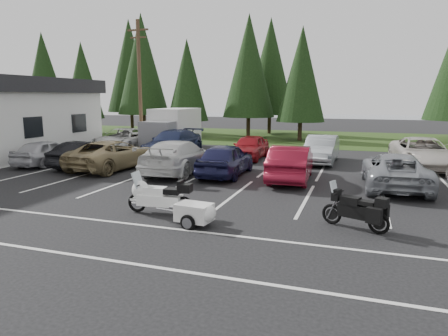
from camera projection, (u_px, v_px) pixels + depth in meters
ground at (214, 200)px, 14.65m from camera, size 120.00×120.00×0.00m
grass_strip at (303, 138)px, 37.03m from camera, size 80.00×16.00×0.01m
lake_water at (354, 121)px, 64.66m from camera, size 70.00×50.00×0.02m
utility_pole at (140, 83)px, 28.19m from camera, size 1.60×0.26×9.00m
box_truck at (170, 129)px, 28.59m from camera, size 2.40×5.60×2.90m
stall_markings at (231, 188)px, 16.52m from camera, size 32.00×16.00×0.01m
conifer_0 at (44, 74)px, 43.41m from camera, size 4.58×4.58×10.66m
conifer_1 at (83, 81)px, 40.45m from camera, size 3.96×3.96×9.22m
conifer_2 at (142, 64)px, 39.77m from camera, size 5.10×5.10×11.89m
conifer_3 at (187, 80)px, 37.01m from camera, size 3.87×3.87×9.02m
conifer_4 at (249, 66)px, 36.45m from camera, size 4.80×4.80×11.17m
conifer_5 at (302, 74)px, 33.81m from camera, size 4.14×4.14×9.63m
conifer_back_a at (130, 66)px, 44.91m from camera, size 5.28×5.28×12.30m
conifer_back_b at (270, 67)px, 40.38m from camera, size 4.97×4.97×11.58m
car_near_0 at (46, 152)px, 22.12m from camera, size 1.89×4.24×1.42m
car_near_1 at (86, 154)px, 21.36m from camera, size 1.79×4.36×1.41m
car_near_2 at (113, 155)px, 20.85m from camera, size 2.92×5.62×1.51m
car_near_3 at (178, 156)px, 19.76m from camera, size 2.51×5.70×1.63m
car_near_4 at (226, 159)px, 19.02m from camera, size 1.96×4.66×1.57m
car_near_5 at (291, 163)px, 17.96m from camera, size 1.94×4.89×1.58m
car_near_6 at (395, 171)px, 16.42m from camera, size 2.63×5.33×1.45m
car_far_0 at (123, 140)px, 27.43m from camera, size 3.16×5.99×1.61m
car_far_1 at (173, 143)px, 25.52m from camera, size 2.42×5.70×1.64m
car_far_2 at (250, 147)px, 24.20m from camera, size 1.76×4.30×1.46m
car_far_3 at (321, 149)px, 22.84m from camera, size 1.78×4.75×1.55m
car_far_4 at (422, 153)px, 21.14m from camera, size 3.16×5.96×1.60m
touring_motorcycle at (160, 193)px, 12.74m from camera, size 2.52×0.94×1.37m
cargo_trailer at (194, 215)px, 11.60m from camera, size 1.56×0.99×0.68m
adventure_motorcycle at (355, 206)px, 11.28m from camera, size 2.32×1.53×1.33m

